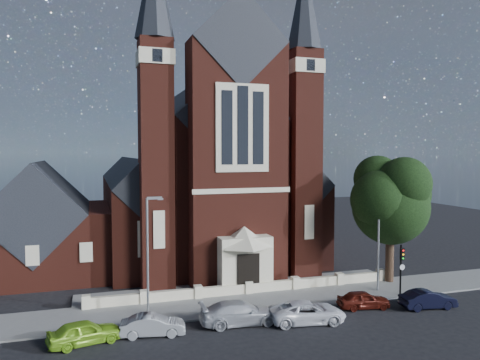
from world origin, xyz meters
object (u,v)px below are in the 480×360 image
at_px(street_tree, 394,201).
at_px(street_lamp_right, 379,234).
at_px(street_lamp_left, 149,249).
at_px(car_white_suv, 307,312).
at_px(car_navy, 428,299).
at_px(car_silver_a, 153,325).
at_px(car_dark_red, 363,300).
at_px(church, 200,178).
at_px(parish_hall, 40,230).
at_px(car_silver_b, 240,313).
at_px(car_lime_van, 84,332).
at_px(traffic_signal, 401,263).

distance_m(street_tree, street_lamp_right, 3.84).
distance_m(street_lamp_left, car_white_suv, 11.28).
bearing_deg(car_navy, car_silver_a, 93.53).
relative_size(street_lamp_right, car_white_suv, 1.62).
bearing_deg(car_navy, car_dark_red, 78.52).
bearing_deg(street_lamp_left, street_tree, 4.76).
bearing_deg(car_silver_a, church, -11.04).
bearing_deg(street_tree, car_white_suv, -150.69).
height_order(street_tree, street_lamp_left, street_tree).
xyz_separation_m(parish_hall, street_tree, (28.60, -12.29, 2.95)).
bearing_deg(street_lamp_right, car_silver_b, -165.17).
distance_m(street_tree, street_lamp_left, 20.71).
xyz_separation_m(car_white_suv, car_dark_red, (5.02, 1.30, -0.07)).
distance_m(parish_hall, car_silver_a, 19.52).
bearing_deg(street_lamp_left, car_lime_van, -138.83).
distance_m(street_lamp_left, car_lime_van, 6.74).
xyz_separation_m(church, car_navy, (11.08, -23.44, -7.53)).
relative_size(street_lamp_left, car_white_suv, 1.62).
xyz_separation_m(street_lamp_left, car_navy, (18.99, -4.49, -3.95)).
bearing_deg(car_navy, traffic_signal, 7.92).
bearing_deg(street_lamp_right, street_lamp_left, 180.00).
distance_m(parish_hall, car_white_suv, 25.76).
bearing_deg(church, car_dark_red, -73.00).
height_order(street_lamp_right, car_dark_red, street_lamp_right).
bearing_deg(car_lime_van, car_dark_red, -102.36).
xyz_separation_m(parish_hall, car_navy, (27.08, -18.49, -3.36)).
bearing_deg(street_tree, car_silver_b, -161.55).
xyz_separation_m(church, car_silver_b, (-2.56, -22.29, -7.44)).
bearing_deg(traffic_signal, car_silver_b, -172.54).
bearing_deg(car_white_suv, church, 12.33).
bearing_deg(street_lamp_right, traffic_signal, -59.99).
xyz_separation_m(parish_hall, street_lamp_left, (8.09, -14.00, 0.59)).
xyz_separation_m(car_silver_a, car_silver_b, (5.56, 0.19, 0.11)).
bearing_deg(traffic_signal, street_lamp_right, 120.01).
distance_m(street_lamp_right, car_white_suv, 10.24).
height_order(street_tree, car_lime_van, street_tree).
bearing_deg(car_silver_a, street_lamp_right, -70.16).
bearing_deg(parish_hall, car_lime_van, -77.35).
bearing_deg(car_navy, street_lamp_left, 83.05).
distance_m(church, car_silver_b, 23.64).
distance_m(parish_hall, street_tree, 31.27).
distance_m(car_silver_a, car_dark_red, 14.87).
bearing_deg(street_lamp_right, parish_hall, 151.78).
distance_m(car_silver_a, car_silver_b, 5.57).
relative_size(parish_hall, street_tree, 1.14).
xyz_separation_m(church, car_silver_a, (-8.13, -22.49, -7.55)).
relative_size(street_tree, car_white_suv, 2.15).
distance_m(car_silver_b, car_white_suv, 4.40).
height_order(parish_hall, street_lamp_right, parish_hall).
height_order(street_lamp_right, car_white_suv, street_lamp_right).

